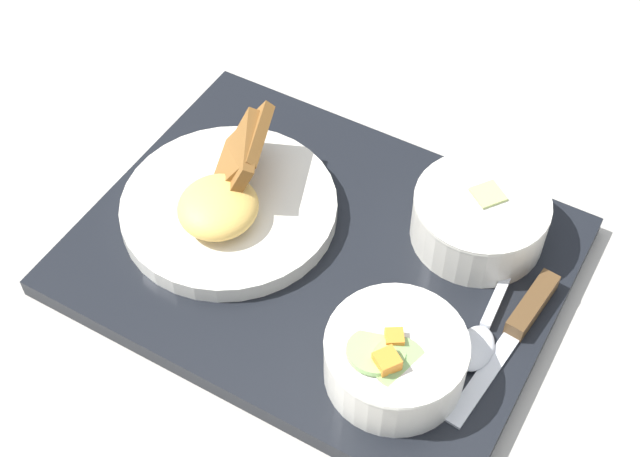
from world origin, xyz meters
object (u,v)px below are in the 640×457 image
object	(u,v)px
knife	(523,318)
bowl_soup	(480,215)
plate_main	(228,202)
spoon	(488,319)
bowl_salad	(395,357)

from	to	relation	value
knife	bowl_soup	bearing A→B (deg)	-127.62
knife	plate_main	bearing A→B (deg)	-79.59
knife	spoon	distance (m)	0.03
plate_main	spoon	size ratio (longest dim) A/B	1.22
bowl_salad	spoon	xyz separation A→B (m)	(-0.04, -0.09, -0.02)
plate_main	bowl_salad	bearing A→B (deg)	165.93
bowl_salad	spoon	world-z (taller)	bowl_salad
plate_main	spoon	bearing A→B (deg)	-172.12
plate_main	bowl_soup	bearing A→B (deg)	-150.38
bowl_salad	plate_main	bearing A→B (deg)	-14.07
bowl_salad	knife	xyz separation A→B (m)	(-0.06, -0.11, -0.02)
knife	spoon	world-z (taller)	knife
bowl_soup	plate_main	bearing A→B (deg)	29.62
bowl_salad	knife	world-z (taller)	bowl_salad
bowl_soup	plate_main	world-z (taller)	plate_main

